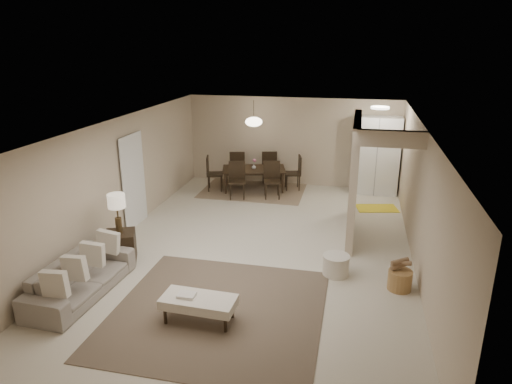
% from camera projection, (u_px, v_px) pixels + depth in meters
% --- Properties ---
extents(floor, '(9.00, 9.00, 0.00)m').
position_uv_depth(floor, '(258.00, 248.00, 9.24)').
color(floor, beige).
rests_on(floor, ground).
extents(ceiling, '(9.00, 9.00, 0.00)m').
position_uv_depth(ceiling, '(258.00, 125.00, 8.45)').
color(ceiling, white).
rests_on(ceiling, back_wall).
extents(back_wall, '(6.00, 0.00, 6.00)m').
position_uv_depth(back_wall, '(292.00, 142.00, 13.01)').
color(back_wall, '#C3AD93').
rests_on(back_wall, floor).
extents(left_wall, '(0.00, 9.00, 9.00)m').
position_uv_depth(left_wall, '(117.00, 179.00, 9.47)').
color(left_wall, '#C3AD93').
rests_on(left_wall, floor).
extents(right_wall, '(0.00, 9.00, 9.00)m').
position_uv_depth(right_wall, '(420.00, 200.00, 8.22)').
color(right_wall, '#C3AD93').
rests_on(right_wall, floor).
extents(partition, '(0.15, 2.50, 2.50)m').
position_uv_depth(partition, '(354.00, 177.00, 9.63)').
color(partition, '#C3AD93').
rests_on(partition, floor).
extents(doorway, '(0.04, 0.90, 2.04)m').
position_uv_depth(doorway, '(133.00, 182.00, 10.09)').
color(doorway, black).
rests_on(doorway, floor).
extents(pantry_cabinet, '(1.20, 0.55, 2.10)m').
position_uv_depth(pantry_cabinet, '(376.00, 156.00, 12.26)').
color(pantry_cabinet, white).
rests_on(pantry_cabinet, floor).
extents(flush_light, '(0.44, 0.44, 0.05)m').
position_uv_depth(flush_light, '(380.00, 108.00, 10.95)').
color(flush_light, white).
rests_on(flush_light, ceiling).
extents(living_rug, '(3.20, 3.20, 0.01)m').
position_uv_depth(living_rug, '(218.00, 311.00, 7.06)').
color(living_rug, brown).
rests_on(living_rug, floor).
extents(sofa, '(2.11, 0.90, 0.61)m').
position_uv_depth(sofa, '(81.00, 278.00, 7.45)').
color(sofa, gray).
rests_on(sofa, floor).
extents(ottoman_bench, '(1.12, 0.55, 0.40)m').
position_uv_depth(ottoman_bench, '(199.00, 302.00, 6.73)').
color(ottoman_bench, beige).
rests_on(ottoman_bench, living_rug).
extents(side_table, '(0.70, 0.70, 0.58)m').
position_uv_depth(side_table, '(121.00, 247.00, 8.60)').
color(side_table, black).
rests_on(side_table, floor).
extents(table_lamp, '(0.32, 0.32, 0.76)m').
position_uv_depth(table_lamp, '(117.00, 204.00, 8.33)').
color(table_lamp, '#44341D').
rests_on(table_lamp, side_table).
extents(round_pouf, '(0.48, 0.48, 0.37)m').
position_uv_depth(round_pouf, '(336.00, 265.00, 8.12)').
color(round_pouf, beige).
rests_on(round_pouf, floor).
extents(wicker_basket, '(0.48, 0.48, 0.34)m').
position_uv_depth(wicker_basket, '(400.00, 280.00, 7.65)').
color(wicker_basket, olive).
rests_on(wicker_basket, floor).
extents(dining_rug, '(2.80, 2.10, 0.01)m').
position_uv_depth(dining_rug, '(254.00, 189.00, 12.84)').
color(dining_rug, '#7A634B').
rests_on(dining_rug, floor).
extents(dining_table, '(1.91, 1.37, 0.61)m').
position_uv_depth(dining_table, '(254.00, 179.00, 12.75)').
color(dining_table, black).
rests_on(dining_table, dining_rug).
extents(dining_chairs, '(2.63, 2.16, 0.97)m').
position_uv_depth(dining_chairs, '(254.00, 173.00, 12.69)').
color(dining_chairs, black).
rests_on(dining_chairs, dining_rug).
extents(vase, '(0.15, 0.15, 0.13)m').
position_uv_depth(vase, '(254.00, 167.00, 12.63)').
color(vase, silver).
rests_on(vase, dining_table).
extents(yellow_mat, '(1.10, 0.81, 0.01)m').
position_uv_depth(yellow_mat, '(377.00, 208.00, 11.40)').
color(yellow_mat, yellow).
rests_on(yellow_mat, floor).
extents(pendant_light, '(0.46, 0.46, 0.71)m').
position_uv_depth(pendant_light, '(254.00, 122.00, 12.24)').
color(pendant_light, '#44341D').
rests_on(pendant_light, ceiling).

